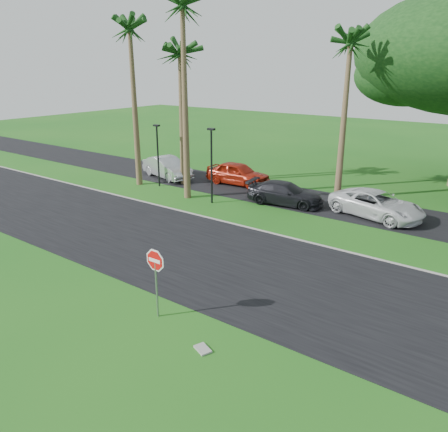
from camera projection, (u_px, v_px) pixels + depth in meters
The scene contains 16 objects.
ground at pixel (202, 279), 17.56m from camera, with size 120.00×120.00×0.00m, color #195816.
road at pixel (230, 262), 19.09m from camera, with size 120.00×8.00×0.02m, color black.
parking_strip at pixel (327, 204), 27.12m from camera, with size 120.00×5.00×0.02m, color black.
curb at pixel (276, 234), 22.18m from camera, with size 120.00×0.12×0.06m, color gray.
stop_sign_near at pixel (156, 269), 14.41m from camera, with size 1.05×0.07×2.62m.
palm_left_far at pixel (130, 33), 28.36m from camera, with size 5.00×5.00×11.50m.
palm_left_mid at pixel (180, 57), 28.98m from camera, with size 5.00×5.00×10.00m.
palm_left_near at pixel (182, 11), 24.89m from camera, with size 5.00×5.00×12.50m.
palm_center at pixel (350, 47), 25.28m from camera, with size 5.00×5.00×10.50m.
streetlight_left at pixel (158, 151), 30.40m from camera, with size 0.45×0.25×4.34m.
streetlight_right at pixel (212, 161), 26.53m from camera, with size 0.45×0.25×4.64m.
car_silver at pixel (167, 168), 33.22m from camera, with size 1.67×4.80×1.58m, color #B4B8BC.
car_red at pixel (238, 174), 31.34m from camera, with size 1.89×4.71×1.60m, color #A21F0D.
car_dark at pixel (285, 194), 26.87m from camera, with size 1.92×4.72×1.37m, color black.
car_minivan at pixel (377, 205), 24.57m from camera, with size 2.44×5.30×1.47m, color silver.
utility_slab at pixel (203, 349), 13.19m from camera, with size 0.55×0.35×0.06m, color gray.
Camera 1 is at (10.00, -12.23, 8.14)m, focal length 35.00 mm.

